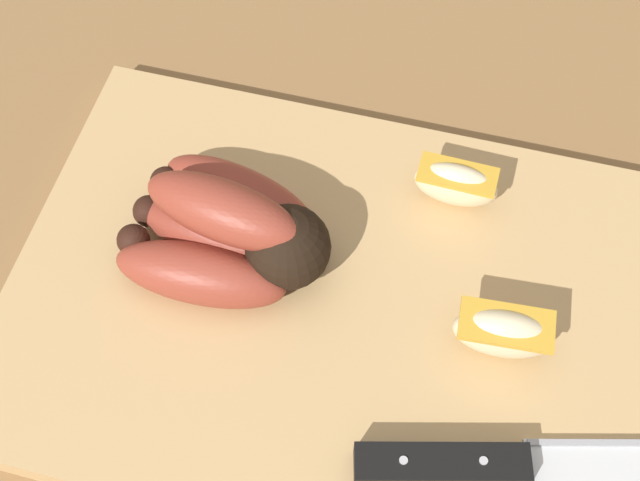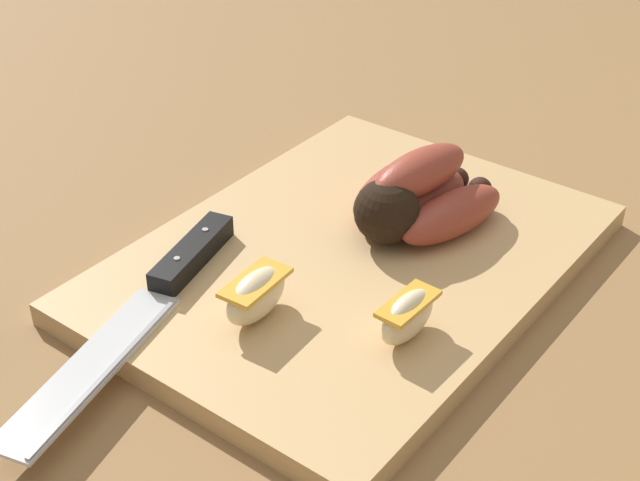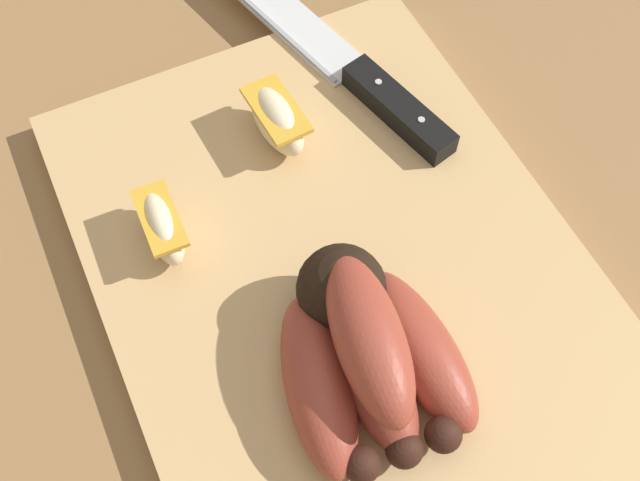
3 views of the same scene
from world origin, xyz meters
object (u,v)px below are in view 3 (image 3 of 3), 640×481
at_px(apple_wedge_middle, 277,120).
at_px(banana_bunch, 365,348).
at_px(chefs_knife, 354,73).
at_px(apple_wedge_near, 162,226).

bearing_deg(apple_wedge_middle, banana_bunch, -7.51).
distance_m(banana_bunch, chefs_knife, 0.23).
relative_size(banana_bunch, apple_wedge_middle, 2.18).
bearing_deg(apple_wedge_near, chefs_knife, 112.57).
distance_m(chefs_knife, apple_wedge_near, 0.19).
distance_m(apple_wedge_near, apple_wedge_middle, 0.11).
height_order(banana_bunch, chefs_knife, banana_bunch).
xyz_separation_m(banana_bunch, apple_wedge_middle, (-0.18, 0.02, -0.01)).
relative_size(apple_wedge_near, apple_wedge_middle, 0.91).
bearing_deg(apple_wedge_middle, apple_wedge_near, -65.09).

